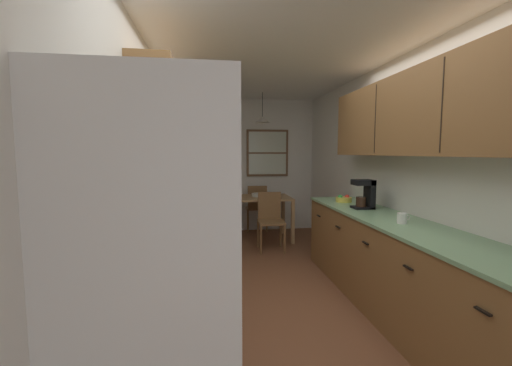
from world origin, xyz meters
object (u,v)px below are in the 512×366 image
Objects in this scene: dining_table at (262,203)px; dining_chair_far at (256,206)px; trash_bin at (212,239)px; refrigerator at (158,291)px; fruit_bowl at (344,199)px; coffee_maker at (365,193)px; mug_by_coffeemaker at (402,218)px; dining_chair_near at (270,218)px; storage_canister at (178,214)px; table_serving_bowl at (258,195)px; microwave_over_range at (148,134)px; stove_range at (171,310)px.

dining_chair_far reaches higher than dining_table.
refrigerator is at bearing -94.63° from trash_bin.
fruit_bowl reaches higher than trash_bin.
dining_table is 1.84m from fruit_bowl.
coffee_maker reaches higher than mug_by_coffeemaker.
dining_chair_near is 4.48× the size of fruit_bowl.
dining_chair_far is 4.39× the size of storage_canister.
mug_by_coffeemaker is (1.67, -2.01, 0.67)m from trash_bin.
storage_canister reaches higher than trash_bin.
mug_by_coffeemaker is at bearing -73.58° from table_serving_bowl.
coffee_maker is (0.84, -2.73, 0.57)m from dining_chair_far.
coffee_maker reaches higher than table_serving_bowl.
microwave_over_range reaches higher than table_serving_bowl.
refrigerator is 2.03× the size of dining_chair_far.
coffee_maker is (2.12, 1.25, -0.58)m from microwave_over_range.
trash_bin is 2.73× the size of storage_canister.
fruit_bowl is (1.67, -0.74, 0.66)m from trash_bin.
refrigerator reaches higher than storage_canister.
fruit_bowl is (1.97, 1.75, 0.47)m from stove_range.
coffee_maker is 1.63× the size of fruit_bowl.
table_serving_bowl is at bearing -96.24° from dining_chair_far.
refrigerator is at bearing -135.25° from coffee_maker.
dining_chair_near reaches higher than trash_bin.
dining_table is 8.17× the size of mug_by_coffeemaker.
trash_bin is 2.25m from coffee_maker.
dining_table is (1.14, 4.09, -0.27)m from refrigerator.
mug_by_coffeemaker is (-0.04, -0.77, -0.12)m from coffee_maker.
refrigerator reaches higher than mug_by_coffeemaker.
storage_canister is 1.02× the size of fruit_bowl.
coffee_maker is at bearing -72.84° from dining_chair_far.
storage_canister is at bearing -163.43° from coffee_maker.
table_serving_bowl is (-0.87, 2.94, -0.16)m from mug_by_coffeemaker.
fruit_bowl is at bearing -62.43° from table_serving_bowl.
dining_table is at bearing 115.72° from fruit_bowl.
storage_canister is 1.98m from mug_by_coffeemaker.
storage_canister is 1.72× the size of mug_by_coffeemaker.
dining_chair_far is at bearing 102.90° from mug_by_coffeemaker.
refrigerator reaches higher than microwave_over_range.
dining_table is 4.86× the size of fruit_bowl.
table_serving_bowl is at bearing 49.08° from trash_bin.
dining_chair_near is 1.19m from dining_chair_far.
refrigerator is at bearing -128.19° from fruit_bowl.
dining_chair_far is (1.27, 3.98, -1.15)m from microwave_over_range.
coffee_maker reaches higher than fruit_bowl.
fruit_bowl reaches higher than dining_chair_far.
storage_canister reaches higher than mug_by_coffeemaker.
storage_canister is at bearing -113.35° from dining_table.
fruit_bowl is (0.81, -2.23, 0.44)m from dining_chair_far.
stove_range reaches higher than dining_chair_near.
microwave_over_range is 0.92m from storage_canister.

